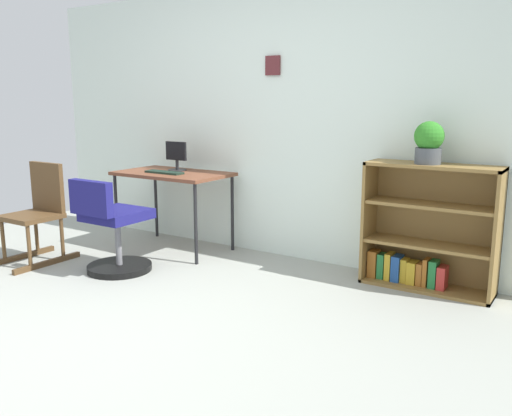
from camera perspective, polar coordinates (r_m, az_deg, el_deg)
name	(u,v)px	position (r m, az deg, el deg)	size (l,w,h in m)	color
ground_plane	(85,335)	(3.44, -17.69, -12.68)	(6.24, 6.24, 0.00)	#979B92
wall_back	(273,123)	(4.80, 1.82, 8.99)	(5.20, 0.12, 2.35)	silver
desk	(173,178)	(4.99, -8.79, 3.12)	(1.03, 0.61, 0.72)	brown
monitor	(176,157)	(5.06, -8.42, 5.40)	(0.23, 0.17, 0.27)	#262628
keyboard	(164,172)	(4.91, -9.69, 3.74)	(0.38, 0.11, 0.02)	#1A2E24
office_chair	(113,231)	(4.46, -14.91, -2.42)	(0.52, 0.54, 0.77)	black
rocking_chair	(38,211)	(4.98, -22.07, -0.34)	(0.42, 0.64, 0.84)	#52391F
bookshelf_low	(427,233)	(4.16, 17.67, -2.54)	(0.94, 0.30, 0.93)	olive
potted_plant_on_shelf	(429,142)	(4.00, 17.82, 6.67)	(0.21, 0.21, 0.30)	#474C51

